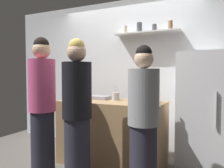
# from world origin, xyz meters

# --- Properties ---
(back_wall_assembly) EXTENTS (4.80, 0.32, 2.60)m
(back_wall_assembly) POSITION_xyz_m (0.00, 1.25, 1.31)
(back_wall_assembly) COLOR white
(back_wall_assembly) RESTS_ON ground
(refrigerator) EXTENTS (0.63, 0.67, 1.62)m
(refrigerator) POSITION_xyz_m (1.24, 0.85, 0.81)
(refrigerator) COLOR white
(refrigerator) RESTS_ON ground
(counter) EXTENTS (1.52, 0.69, 0.93)m
(counter) POSITION_xyz_m (0.03, 0.51, 0.46)
(counter) COLOR #9E7A51
(counter) RESTS_ON ground
(baking_pan) EXTENTS (0.34, 0.24, 0.05)m
(baking_pan) POSITION_xyz_m (-0.27, 0.65, 0.95)
(baking_pan) COLOR gray
(baking_pan) RESTS_ON counter
(utensil_holder) EXTENTS (0.12, 0.12, 0.22)m
(utensil_holder) POSITION_xyz_m (0.03, 0.62, 0.98)
(utensil_holder) COLOR #B2B2B7
(utensil_holder) RESTS_ON counter
(wine_bottle_green_glass) EXTENTS (0.06, 0.06, 0.32)m
(wine_bottle_green_glass) POSITION_xyz_m (0.65, 0.47, 1.04)
(wine_bottle_green_glass) COLOR #19471E
(wine_bottle_green_glass) RESTS_ON counter
(wine_bottle_amber_glass) EXTENTS (0.08, 0.08, 0.32)m
(wine_bottle_amber_glass) POSITION_xyz_m (0.68, 0.32, 1.05)
(wine_bottle_amber_glass) COLOR #472814
(wine_bottle_amber_glass) RESTS_ON counter
(wine_bottle_pale_glass) EXTENTS (0.07, 0.07, 0.33)m
(wine_bottle_pale_glass) POSITION_xyz_m (0.54, 0.55, 1.05)
(wine_bottle_pale_glass) COLOR #B2BFB2
(wine_bottle_pale_glass) RESTS_ON counter
(water_bottle_plastic) EXTENTS (0.09, 0.09, 0.21)m
(water_bottle_plastic) POSITION_xyz_m (0.56, 0.69, 1.02)
(water_bottle_plastic) COLOR silver
(water_bottle_plastic) RESTS_ON counter
(person_blonde) EXTENTS (0.34, 0.34, 1.73)m
(person_blonde) POSITION_xyz_m (-0.05, -0.29, 0.86)
(person_blonde) COLOR #262633
(person_blonde) RESTS_ON ground
(person_grey_hoodie) EXTENTS (0.34, 0.34, 1.63)m
(person_grey_hoodie) POSITION_xyz_m (0.69, -0.10, 0.81)
(person_grey_hoodie) COLOR #262633
(person_grey_hoodie) RESTS_ON ground
(person_pink_top) EXTENTS (0.34, 0.34, 1.79)m
(person_pink_top) POSITION_xyz_m (-0.62, -0.23, 0.90)
(person_pink_top) COLOR #262633
(person_pink_top) RESTS_ON ground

